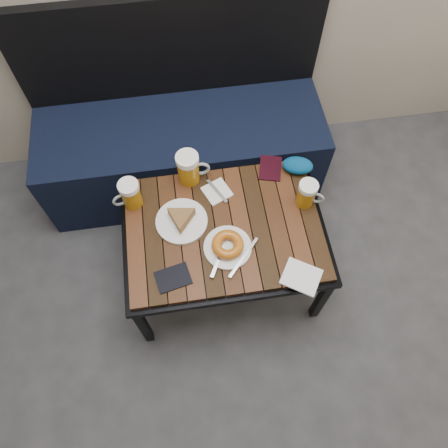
{
  "coord_description": "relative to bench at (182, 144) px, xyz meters",
  "views": [
    {
      "loc": [
        -0.18,
        0.32,
        2.05
      ],
      "look_at": [
        -0.05,
        1.15,
        0.5
      ],
      "focal_mm": 35.0,
      "sensor_mm": 36.0,
      "label": 1
    }
  ],
  "objects": [
    {
      "name": "room_shell",
      "position": [
        0.18,
        -1.26,
        1.48
      ],
      "size": [
        4.0,
        4.0,
        4.0
      ],
      "color": "gray",
      "rests_on": "ground"
    },
    {
      "name": "bench",
      "position": [
        0.0,
        0.0,
        0.0
      ],
      "size": [
        1.4,
        0.5,
        0.95
      ],
      "color": "black",
      "rests_on": "ground"
    },
    {
      "name": "cafe_table",
      "position": [
        0.13,
        -0.62,
        0.16
      ],
      "size": [
        0.84,
        0.62,
        0.47
      ],
      "color": "black",
      "rests_on": "ground"
    },
    {
      "name": "beer_mug_left",
      "position": [
        -0.24,
        -0.44,
        0.27
      ],
      "size": [
        0.13,
        0.1,
        0.14
      ],
      "rotation": [
        0.0,
        0.0,
        3.46
      ],
      "color": "#A56A0D",
      "rests_on": "cafe_table"
    },
    {
      "name": "beer_mug_centre",
      "position": [
        0.02,
        -0.36,
        0.28
      ],
      "size": [
        0.14,
        0.1,
        0.15
      ],
      "rotation": [
        0.0,
        0.0,
        -0.01
      ],
      "color": "#A56A0D",
      "rests_on": "cafe_table"
    },
    {
      "name": "beer_mug_right",
      "position": [
        0.48,
        -0.55,
        0.26
      ],
      "size": [
        0.12,
        0.1,
        0.13
      ],
      "rotation": [
        0.0,
        0.0,
        -0.45
      ],
      "color": "#A56A0D",
      "rests_on": "cafe_table"
    },
    {
      "name": "plate_pie",
      "position": [
        -0.04,
        -0.57,
        0.22
      ],
      "size": [
        0.21,
        0.21,
        0.06
      ],
      "color": "white",
      "rests_on": "cafe_table"
    },
    {
      "name": "plate_bagel",
      "position": [
        0.13,
        -0.71,
        0.22
      ],
      "size": [
        0.22,
        0.23,
        0.05
      ],
      "color": "white",
      "rests_on": "cafe_table"
    },
    {
      "name": "napkin_left",
      "position": [
        0.12,
        -0.44,
        0.2
      ],
      "size": [
        0.14,
        0.14,
        0.01
      ],
      "rotation": [
        0.0,
        0.0,
        0.4
      ],
      "color": "white",
      "rests_on": "cafe_table"
    },
    {
      "name": "napkin_right",
      "position": [
        0.39,
        -0.88,
        0.2
      ],
      "size": [
        0.18,
        0.18,
        0.01
      ],
      "rotation": [
        0.0,
        0.0,
        -0.57
      ],
      "color": "white",
      "rests_on": "cafe_table"
    },
    {
      "name": "passport_navy",
      "position": [
        -0.1,
        -0.81,
        0.2
      ],
      "size": [
        0.15,
        0.12,
        0.01
      ],
      "primitive_type": "cube",
      "rotation": [
        0.0,
        0.0,
        -1.36
      ],
      "color": "black",
      "rests_on": "cafe_table"
    },
    {
      "name": "passport_burgundy",
      "position": [
        0.37,
        -0.36,
        0.2
      ],
      "size": [
        0.12,
        0.15,
        0.01
      ],
      "primitive_type": "cube",
      "rotation": [
        0.0,
        0.0,
        -0.26
      ],
      "color": "black",
      "rests_on": "cafe_table"
    },
    {
      "name": "knit_pouch",
      "position": [
        0.49,
        -0.38,
        0.23
      ],
      "size": [
        0.15,
        0.12,
        0.06
      ],
      "primitive_type": "ellipsoid",
      "rotation": [
        0.0,
        0.0,
        -0.29
      ],
      "color": "navy",
      "rests_on": "cafe_table"
    }
  ]
}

